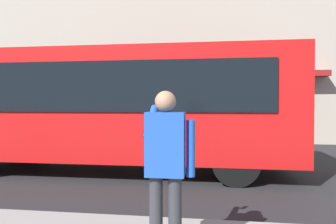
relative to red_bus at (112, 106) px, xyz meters
name	(u,v)px	position (x,y,z in m)	size (l,w,h in m)	color
ground_plane	(175,173)	(-1.62, -0.02, -1.68)	(60.00, 60.00, 0.00)	#232326
building_facade_far	(192,12)	(-1.63, -6.82, 4.30)	(28.00, 1.55, 12.00)	#A89E8E
red_bus	(112,106)	(0.00, 0.00, 0.00)	(9.05, 2.54, 3.08)	red
pedestrian_photographer	(166,159)	(-2.04, 4.52, -0.54)	(0.53, 0.52, 1.70)	#2D2D33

